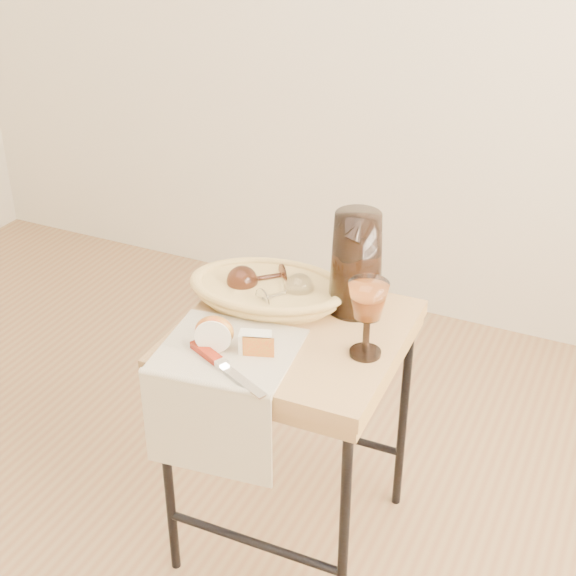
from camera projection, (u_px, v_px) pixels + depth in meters
The scene contains 10 objects.
side_table at pixel (291, 438), 2.08m from camera, with size 0.52×0.52×0.66m, color brown, non-canonical shape.
tea_towel at pixel (228, 350), 1.83m from camera, with size 0.30×0.27×0.01m, color beige.
bread_basket at pixel (268, 292), 2.01m from camera, with size 0.35×0.24×0.06m, color tan, non-canonical shape.
goblet_lying_a at pixel (260, 278), 2.02m from camera, with size 0.13×0.08×0.08m, color #552D23, non-canonical shape.
goblet_lying_b at pixel (284, 293), 1.97m from camera, with size 0.12×0.07×0.07m, color white, non-canonical shape.
pitcher at pixel (356, 263), 1.93m from camera, with size 0.17×0.25×0.29m, color black, non-canonical shape.
wine_goblet at pixel (367, 319), 1.78m from camera, with size 0.09×0.09×0.18m, color white, non-canonical shape.
apple_half at pixel (214, 332), 1.82m from camera, with size 0.09×0.05×0.08m, color red.
apple_wedge at pixel (255, 342), 1.81m from camera, with size 0.07×0.04×0.05m, color white.
table_knife at pixel (224, 365), 1.76m from camera, with size 0.25×0.03×0.02m, color silver, non-canonical shape.
Camera 1 is at (0.99, -0.97, 1.68)m, focal length 50.97 mm.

